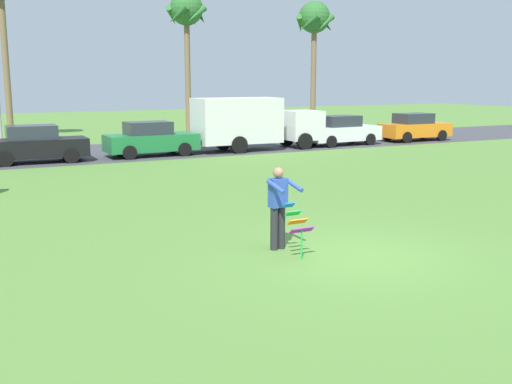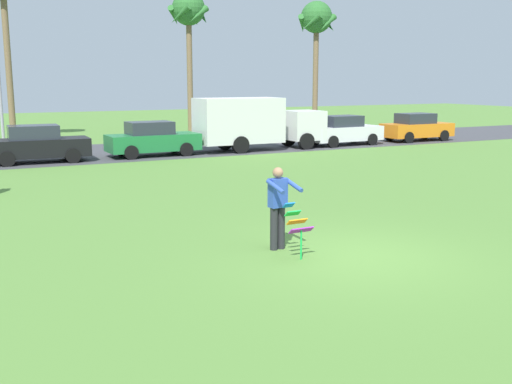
{
  "view_description": "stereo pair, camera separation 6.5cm",
  "coord_description": "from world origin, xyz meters",
  "px_view_note": "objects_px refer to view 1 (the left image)",
  "views": [
    {
      "loc": [
        -7.1,
        -9.5,
        3.48
      ],
      "look_at": [
        -1.18,
        2.17,
        1.05
      ],
      "focal_mm": 42.38,
      "sensor_mm": 36.0,
      "label": 1
    },
    {
      "loc": [
        -7.05,
        -9.53,
        3.48
      ],
      "look_at": [
        -1.18,
        2.17,
        1.05
      ],
      "focal_mm": 42.38,
      "sensor_mm": 36.0,
      "label": 2
    }
  ],
  "objects_px": {
    "parked_car_black": "(35,145)",
    "palm_tree_far_left": "(314,23)",
    "palm_tree_centre_far": "(187,15)",
    "kite_held": "(297,223)",
    "parked_car_white": "(341,131)",
    "person_kite_flyer": "(278,205)",
    "parked_car_green": "(151,140)",
    "parked_car_orange": "(415,128)",
    "parked_truck_white_box": "(252,122)"
  },
  "relations": [
    {
      "from": "kite_held",
      "to": "parked_car_orange",
      "type": "xyz_separation_m",
      "value": [
        18.07,
        17.09,
        0.07
      ]
    },
    {
      "from": "parked_car_black",
      "to": "parked_car_white",
      "type": "distance_m",
      "value": 15.71
    },
    {
      "from": "kite_held",
      "to": "parked_car_green",
      "type": "relative_size",
      "value": 0.25
    },
    {
      "from": "parked_car_orange",
      "to": "palm_tree_centre_far",
      "type": "distance_m",
      "value": 15.85
    },
    {
      "from": "parked_car_orange",
      "to": "palm_tree_far_left",
      "type": "relative_size",
      "value": 0.49
    },
    {
      "from": "person_kite_flyer",
      "to": "parked_truck_white_box",
      "type": "xyz_separation_m",
      "value": [
        7.59,
        16.42,
        0.46
      ]
    },
    {
      "from": "parked_car_orange",
      "to": "parked_car_green",
      "type": "bearing_deg",
      "value": -180.0
    },
    {
      "from": "parked_car_black",
      "to": "parked_car_green",
      "type": "relative_size",
      "value": 1.0
    },
    {
      "from": "kite_held",
      "to": "parked_car_white",
      "type": "relative_size",
      "value": 0.25
    },
    {
      "from": "parked_car_white",
      "to": "palm_tree_far_left",
      "type": "xyz_separation_m",
      "value": [
        3.43,
        8.35,
        6.46
      ]
    },
    {
      "from": "palm_tree_far_left",
      "to": "parked_car_green",
      "type": "bearing_deg",
      "value": -149.32
    },
    {
      "from": "parked_car_white",
      "to": "parked_car_black",
      "type": "bearing_deg",
      "value": 179.99
    },
    {
      "from": "parked_car_green",
      "to": "palm_tree_far_left",
      "type": "relative_size",
      "value": 0.49
    },
    {
      "from": "kite_held",
      "to": "parked_car_green",
      "type": "height_order",
      "value": "parked_car_green"
    },
    {
      "from": "parked_car_orange",
      "to": "parked_truck_white_box",
      "type": "bearing_deg",
      "value": 180.0
    },
    {
      "from": "palm_tree_centre_far",
      "to": "palm_tree_far_left",
      "type": "bearing_deg",
      "value": -12.72
    },
    {
      "from": "palm_tree_centre_far",
      "to": "parked_truck_white_box",
      "type": "bearing_deg",
      "value": -92.71
    },
    {
      "from": "person_kite_flyer",
      "to": "parked_car_orange",
      "type": "bearing_deg",
      "value": 42.18
    },
    {
      "from": "parked_car_green",
      "to": "parked_truck_white_box",
      "type": "distance_m",
      "value": 5.28
    },
    {
      "from": "person_kite_flyer",
      "to": "parked_car_green",
      "type": "height_order",
      "value": "person_kite_flyer"
    },
    {
      "from": "parked_car_green",
      "to": "parked_car_orange",
      "type": "height_order",
      "value": "same"
    },
    {
      "from": "parked_car_white",
      "to": "parked_car_orange",
      "type": "bearing_deg",
      "value": 0.01
    },
    {
      "from": "parked_car_black",
      "to": "parked_car_white",
      "type": "relative_size",
      "value": 0.99
    },
    {
      "from": "parked_car_black",
      "to": "parked_car_orange",
      "type": "distance_m",
      "value": 20.84
    },
    {
      "from": "kite_held",
      "to": "parked_car_green",
      "type": "bearing_deg",
      "value": 82.34
    },
    {
      "from": "parked_truck_white_box",
      "to": "palm_tree_centre_far",
      "type": "relative_size",
      "value": 0.75
    },
    {
      "from": "person_kite_flyer",
      "to": "palm_tree_centre_far",
      "type": "distance_m",
      "value": 28.61
    },
    {
      "from": "parked_car_black",
      "to": "palm_tree_centre_far",
      "type": "distance_m",
      "value": 16.33
    },
    {
      "from": "person_kite_flyer",
      "to": "kite_held",
      "type": "height_order",
      "value": "person_kite_flyer"
    },
    {
      "from": "parked_car_green",
      "to": "parked_car_orange",
      "type": "relative_size",
      "value": 1.01
    },
    {
      "from": "palm_tree_centre_far",
      "to": "palm_tree_far_left",
      "type": "height_order",
      "value": "palm_tree_centre_far"
    },
    {
      "from": "parked_car_green",
      "to": "palm_tree_far_left",
      "type": "height_order",
      "value": "palm_tree_far_left"
    },
    {
      "from": "parked_truck_white_box",
      "to": "palm_tree_centre_far",
      "type": "height_order",
      "value": "palm_tree_centre_far"
    },
    {
      "from": "parked_car_black",
      "to": "palm_tree_far_left",
      "type": "height_order",
      "value": "palm_tree_far_left"
    },
    {
      "from": "parked_car_black",
      "to": "parked_truck_white_box",
      "type": "relative_size",
      "value": 0.63
    },
    {
      "from": "kite_held",
      "to": "palm_tree_centre_far",
      "type": "relative_size",
      "value": 0.12
    },
    {
      "from": "kite_held",
      "to": "parked_truck_white_box",
      "type": "distance_m",
      "value": 18.69
    },
    {
      "from": "person_kite_flyer",
      "to": "parked_car_black",
      "type": "height_order",
      "value": "person_kite_flyer"
    },
    {
      "from": "palm_tree_centre_far",
      "to": "palm_tree_far_left",
      "type": "xyz_separation_m",
      "value": [
        8.35,
        -1.89,
        -0.29
      ]
    },
    {
      "from": "parked_car_green",
      "to": "parked_car_orange",
      "type": "bearing_deg",
      "value": 0.0
    },
    {
      "from": "parked_car_green",
      "to": "palm_tree_centre_far",
      "type": "relative_size",
      "value": 0.47
    },
    {
      "from": "person_kite_flyer",
      "to": "kite_held",
      "type": "bearing_deg",
      "value": -85.46
    },
    {
      "from": "person_kite_flyer",
      "to": "parked_car_white",
      "type": "bearing_deg",
      "value": 51.64
    },
    {
      "from": "parked_truck_white_box",
      "to": "parked_car_orange",
      "type": "relative_size",
      "value": 1.6
    },
    {
      "from": "person_kite_flyer",
      "to": "kite_held",
      "type": "distance_m",
      "value": 0.72
    },
    {
      "from": "kite_held",
      "to": "parked_car_white",
      "type": "xyz_separation_m",
      "value": [
        12.94,
        17.09,
        0.07
      ]
    },
    {
      "from": "parked_car_green",
      "to": "parked_car_white",
      "type": "xyz_separation_m",
      "value": [
        10.64,
        -0.0,
        0.0
      ]
    },
    {
      "from": "parked_car_black",
      "to": "palm_tree_centre_far",
      "type": "height_order",
      "value": "palm_tree_centre_far"
    },
    {
      "from": "person_kite_flyer",
      "to": "palm_tree_centre_far",
      "type": "bearing_deg",
      "value": 73.14
    },
    {
      "from": "person_kite_flyer",
      "to": "parked_car_white",
      "type": "height_order",
      "value": "person_kite_flyer"
    }
  ]
}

